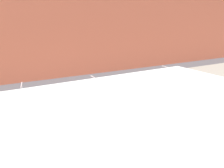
# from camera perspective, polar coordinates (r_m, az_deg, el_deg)

# --- Properties ---
(ground_plane) EXTENTS (80.00, 80.00, 0.00)m
(ground_plane) POSITION_cam_1_polar(r_m,az_deg,el_deg) (6.99, -1.80, -7.54)
(ground_plane) COLOR #47474C
(sidewalk_slab) EXTENTS (36.00, 3.50, 0.01)m
(sidewalk_slab) POSITION_cam_1_polar(r_m,az_deg,el_deg) (8.48, -7.07, -3.14)
(sidewalk_slab) COLOR gray
(sidewalk_slab) RESTS_ON ground
(brick_building_wall) EXTENTS (36.00, 0.50, 5.23)m
(brick_building_wall) POSITION_cam_1_polar(r_m,az_deg,el_deg) (11.27, -14.18, 15.02)
(brick_building_wall) COLOR brown
(brick_building_wall) RESTS_ON ground
(motorcycle_purple) EXTENTS (2.00, 0.64, 1.03)m
(motorcycle_purple) POSITION_cam_1_polar(r_m,az_deg,el_deg) (7.13, -16.80, -4.31)
(motorcycle_purple) COLOR black
(motorcycle_purple) RESTS_ON ground
(motorcycle_orange) EXTENTS (2.01, 0.58, 1.03)m
(motorcycle_orange) POSITION_cam_1_polar(r_m,az_deg,el_deg) (7.71, 0.43, -1.95)
(motorcycle_orange) COLOR black
(motorcycle_orange) RESTS_ON ground
(motorcycle_red) EXTENTS (2.01, 0.58, 1.03)m
(motorcycle_red) POSITION_cam_1_polar(r_m,az_deg,el_deg) (8.80, 10.66, 0.16)
(motorcycle_red) COLOR black
(motorcycle_red) RESTS_ON ground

